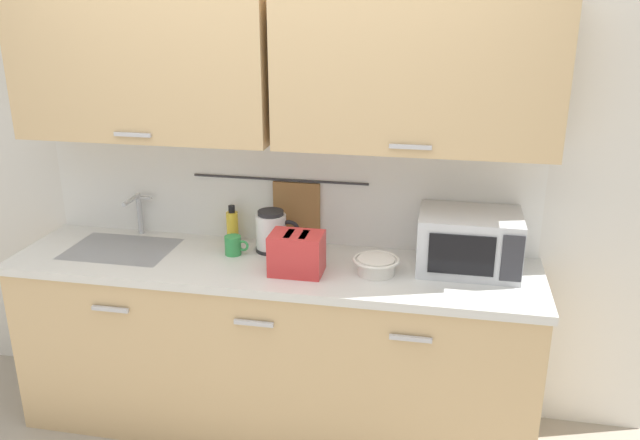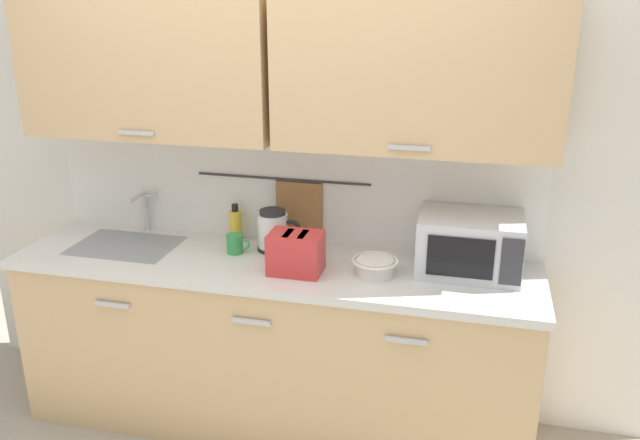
{
  "view_description": "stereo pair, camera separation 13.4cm",
  "coord_description": "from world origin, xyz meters",
  "px_view_note": "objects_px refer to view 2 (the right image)",
  "views": [
    {
      "loc": [
        0.78,
        -2.46,
        2.12
      ],
      "look_at": [
        0.23,
        0.33,
        1.12
      ],
      "focal_mm": 36.55,
      "sensor_mm": 36.0,
      "label": 1
    },
    {
      "loc": [
        0.91,
        -2.43,
        2.12
      ],
      "look_at": [
        0.23,
        0.33,
        1.12
      ],
      "focal_mm": 36.55,
      "sensor_mm": 36.0,
      "label": 2
    }
  ],
  "objects_px": {
    "dish_soap_bottle": "(236,225)",
    "toaster": "(296,253)",
    "mixing_bowl": "(375,266)",
    "electric_kettle": "(274,231)",
    "mug_near_sink": "(235,244)",
    "microwave": "(470,244)"
  },
  "relations": [
    {
      "from": "mixing_bowl",
      "to": "toaster",
      "type": "bearing_deg",
      "value": -170.54
    },
    {
      "from": "microwave",
      "to": "electric_kettle",
      "type": "height_order",
      "value": "microwave"
    },
    {
      "from": "dish_soap_bottle",
      "to": "mixing_bowl",
      "type": "distance_m",
      "value": 0.81
    },
    {
      "from": "mug_near_sink",
      "to": "toaster",
      "type": "bearing_deg",
      "value": -23.29
    },
    {
      "from": "electric_kettle",
      "to": "mug_near_sink",
      "type": "relative_size",
      "value": 1.89
    },
    {
      "from": "microwave",
      "to": "electric_kettle",
      "type": "bearing_deg",
      "value": 177.61
    },
    {
      "from": "dish_soap_bottle",
      "to": "electric_kettle",
      "type": "bearing_deg",
      "value": -18.45
    },
    {
      "from": "dish_soap_bottle",
      "to": "mug_near_sink",
      "type": "relative_size",
      "value": 1.63
    },
    {
      "from": "dish_soap_bottle",
      "to": "toaster",
      "type": "xyz_separation_m",
      "value": [
        0.41,
        -0.32,
        0.01
      ]
    },
    {
      "from": "dish_soap_bottle",
      "to": "mixing_bowl",
      "type": "bearing_deg",
      "value": -18.41
    },
    {
      "from": "toaster",
      "to": "mixing_bowl",
      "type": "bearing_deg",
      "value": 9.46
    },
    {
      "from": "electric_kettle",
      "to": "toaster",
      "type": "xyz_separation_m",
      "value": [
        0.18,
        -0.24,
        -0.01
      ]
    },
    {
      "from": "microwave",
      "to": "dish_soap_bottle",
      "type": "relative_size",
      "value": 2.35
    },
    {
      "from": "mug_near_sink",
      "to": "toaster",
      "type": "xyz_separation_m",
      "value": [
        0.35,
        -0.15,
        0.05
      ]
    },
    {
      "from": "microwave",
      "to": "mug_near_sink",
      "type": "distance_m",
      "value": 1.12
    },
    {
      "from": "microwave",
      "to": "mixing_bowl",
      "type": "height_order",
      "value": "microwave"
    },
    {
      "from": "mug_near_sink",
      "to": "dish_soap_bottle",
      "type": "bearing_deg",
      "value": 109.73
    },
    {
      "from": "microwave",
      "to": "dish_soap_bottle",
      "type": "xyz_separation_m",
      "value": [
        -1.18,
        0.12,
        -0.05
      ]
    },
    {
      "from": "electric_kettle",
      "to": "dish_soap_bottle",
      "type": "relative_size",
      "value": 1.16
    },
    {
      "from": "electric_kettle",
      "to": "dish_soap_bottle",
      "type": "xyz_separation_m",
      "value": [
        -0.23,
        0.08,
        -0.01
      ]
    },
    {
      "from": "mixing_bowl",
      "to": "toaster",
      "type": "height_order",
      "value": "toaster"
    },
    {
      "from": "mixing_bowl",
      "to": "dish_soap_bottle",
      "type": "bearing_deg",
      "value": 161.59
    }
  ]
}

